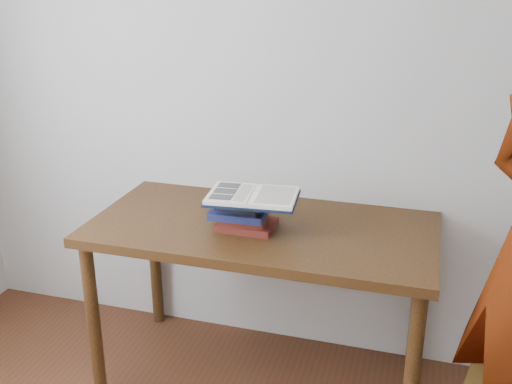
% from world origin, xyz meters
% --- Properties ---
extents(room_shell, '(3.54, 3.54, 2.62)m').
position_xyz_m(room_shell, '(-0.08, 0.01, 1.63)').
color(room_shell, '#B9B7AF').
rests_on(room_shell, ground).
extents(desk, '(1.51, 0.75, 0.81)m').
position_xyz_m(desk, '(-0.01, 1.38, 0.71)').
color(desk, '#492E12').
rests_on(desk, ground).
extents(book_stack, '(0.27, 0.21, 0.15)m').
position_xyz_m(book_stack, '(-0.08, 1.32, 0.88)').
color(book_stack, '#5A1F16').
rests_on(book_stack, desk).
extents(open_book, '(0.39, 0.29, 0.03)m').
position_xyz_m(open_book, '(-0.02, 1.29, 0.97)').
color(open_book, black).
rests_on(open_book, book_stack).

